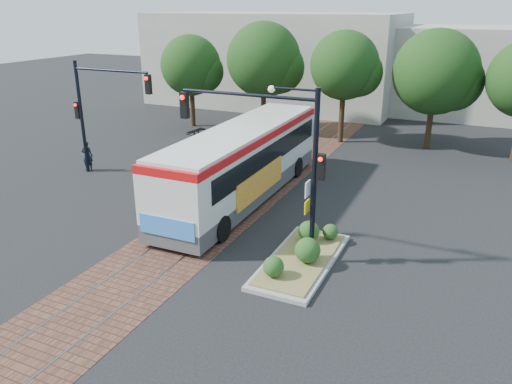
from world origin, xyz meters
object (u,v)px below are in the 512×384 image
Objects in this scene: traffic_island at (303,253)px; signal_pole_left at (96,103)px; signal_pole_main at (281,146)px; officer at (87,156)px; parked_car at (222,144)px; city_bus at (243,159)px.

signal_pole_left is at bearing 159.64° from traffic_island.
officer is at bearing 159.67° from signal_pole_main.
traffic_island is 3.14× the size of officer.
signal_pole_main reaches higher than parked_car.
signal_pole_left is (-13.19, 4.89, 3.54)m from traffic_island.
parked_car is at bearing 56.03° from signal_pole_left.
signal_pole_left reaches higher than parked_car.
city_bus is at bearing 128.08° from signal_pole_main.
parked_car is at bearing 129.81° from traffic_island.
officer is 0.37× the size of parked_car.
traffic_island is 15.31m from officer.
signal_pole_main reaches higher than traffic_island.
city_bus is at bearing -134.86° from parked_car.
officer is (-9.72, 0.20, -1.08)m from city_bus.
officer is (-13.48, 4.99, -3.33)m from signal_pole_main.
signal_pole_left reaches higher than city_bus.
officer reaches higher than traffic_island.
traffic_island is at bearing -20.36° from signal_pole_left.
city_bus is 2.85× the size of parked_car.
signal_pole_main is 14.75m from officer.
signal_pole_left is at bearing 151.30° from officer.
signal_pole_left is 3.63× the size of officer.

